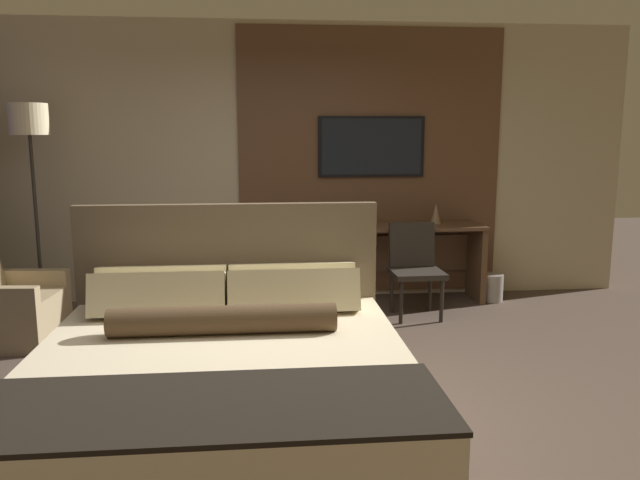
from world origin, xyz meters
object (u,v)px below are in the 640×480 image
object	(u,v)px
desk	(373,248)
vase_short	(436,213)
desk_chair	(414,262)
bed	(223,380)
vase_tall	(365,212)
tv	(371,147)
waste_bin	(492,288)
floor_lamp	(30,137)
armchair_by_window	(11,311)

from	to	relation	value
desk	vase_short	xyz separation A→B (m)	(0.64, 0.02, 0.35)
vase_short	desk_chair	bearing A→B (deg)	-122.74
desk_chair	bed	bearing A→B (deg)	-128.09
bed	vase_tall	xyz separation A→B (m)	(1.29, 2.79, 0.58)
desk_chair	desk	bearing A→B (deg)	117.58
tv	vase_short	size ratio (longest dim) A/B	5.23
tv	waste_bin	bearing A→B (deg)	-15.31
bed	desk	distance (m)	3.09
floor_lamp	vase_short	size ratio (longest dim) A/B	9.45
desk_chair	vase_tall	world-z (taller)	vase_tall
desk	desk_chair	xyz separation A→B (m)	(0.29, -0.52, -0.04)
desk	floor_lamp	bearing A→B (deg)	-176.15
bed	desk	bearing A→B (deg)	63.62
vase_tall	waste_bin	distance (m)	1.52
desk_chair	tv	bearing A→B (deg)	110.47
desk	armchair_by_window	xyz separation A→B (m)	(-3.20, -0.96, -0.28)
waste_bin	vase_short	bearing A→B (deg)	164.93
desk	bed	bearing A→B (deg)	-116.38
desk	waste_bin	distance (m)	1.29
armchair_by_window	vase_tall	size ratio (longest dim) A/B	3.04
tv	waste_bin	world-z (taller)	tv
desk_chair	armchair_by_window	bearing A→B (deg)	-174.45
desk_chair	waste_bin	size ratio (longest dim) A/B	3.10
desk_chair	vase_short	size ratio (longest dim) A/B	4.18
armchair_by_window	waste_bin	bearing A→B (deg)	-74.78
desk_chair	waste_bin	bearing A→B (deg)	21.50
tv	desk_chair	bearing A→B (deg)	-68.04
bed	desk_chair	size ratio (longest dim) A/B	2.51
bed	armchair_by_window	distance (m)	2.57
vase_short	desk	bearing A→B (deg)	-178.19
desk	armchair_by_window	distance (m)	3.35
bed	floor_lamp	bearing A→B (deg)	125.64
armchair_by_window	floor_lamp	world-z (taller)	floor_lamp
tv	vase_tall	distance (m)	0.67
desk	desk_chair	size ratio (longest dim) A/B	2.53
bed	waste_bin	world-z (taller)	bed
tv	bed	bearing A→B (deg)	-114.83
desk	desk_chair	world-z (taller)	desk_chair
tv	armchair_by_window	distance (m)	3.64
tv	waste_bin	distance (m)	1.90
desk	tv	size ratio (longest dim) A/B	2.02
armchair_by_window	vase_short	distance (m)	4.01
bed	vase_short	distance (m)	3.48
floor_lamp	vase_short	xyz separation A→B (m)	(3.84, 0.24, -0.77)
armchair_by_window	vase_tall	distance (m)	3.33
bed	vase_short	xyz separation A→B (m)	(2.01, 2.78, 0.56)
desk	floor_lamp	xyz separation A→B (m)	(-3.20, -0.22, 1.12)
desk	armchair_by_window	size ratio (longest dim) A/B	2.86
bed	vase_short	world-z (taller)	bed
desk	vase_tall	bearing A→B (deg)	160.19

